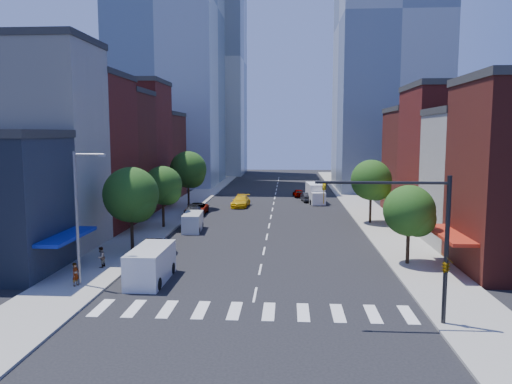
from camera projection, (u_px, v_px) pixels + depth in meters
ground at (255, 295)px, 32.09m from camera, size 220.00×220.00×0.00m
sidewalk_left at (187, 204)px, 72.51m from camera, size 5.00×120.00×0.15m
sidewalk_right at (361, 206)px, 70.93m from camera, size 5.00×120.00×0.15m
crosswalk at (252, 311)px, 29.12m from camera, size 19.00×3.00×0.01m
bldg_left_1 at (28, 148)px, 44.25m from camera, size 12.00×8.00×18.00m
bldg_left_2 at (70, 155)px, 52.79m from camera, size 12.00×9.00×16.00m
bldg_left_3 at (100, 156)px, 61.27m from camera, size 12.00×8.00×15.00m
bldg_left_4 at (123, 146)px, 69.58m from camera, size 12.00×9.00×17.00m
bldg_left_5 at (143, 157)px, 79.23m from camera, size 12.00×10.00×13.00m
bldg_right_1 at (498, 182)px, 44.92m from camera, size 12.00×8.00×12.00m
bldg_right_2 at (464, 160)px, 53.66m from camera, size 12.00×10.00×15.00m
bldg_right_3 at (436, 163)px, 63.69m from camera, size 12.00×10.00×13.00m
tower_nw at (168, 8)px, 98.72m from camera, size 20.00×22.00×70.00m
tower_ne at (390, 22)px, 88.72m from camera, size 18.00×20.00×60.00m
tower_far_w at (208, 62)px, 124.07m from camera, size 18.00×18.00×56.00m
traffic_signal at (436, 250)px, 26.51m from camera, size 7.24×2.24×8.00m
streetlight at (79, 210)px, 33.21m from camera, size 2.25×0.25×9.00m
tree_left_near at (132, 197)px, 43.06m from camera, size 4.80×4.80×7.30m
tree_left_mid at (164, 187)px, 54.00m from camera, size 4.20×4.20×6.65m
tree_left_far at (189, 171)px, 67.80m from camera, size 5.00×5.00×7.75m
tree_right_near at (411, 213)px, 38.71m from camera, size 4.00×4.00×6.20m
tree_right_far at (373, 182)px, 56.47m from camera, size 4.60×4.60×7.20m
parked_car_front at (156, 266)px, 36.25m from camera, size 2.16×4.28×1.40m
parked_car_second at (151, 248)px, 42.41m from camera, size 1.68×4.09×1.32m
parked_car_third at (197, 209)px, 63.41m from camera, size 2.45×5.27×1.46m
parked_car_rear at (193, 213)px, 60.43m from camera, size 2.56×5.38×1.51m
cargo_van_near at (150, 265)px, 34.77m from camera, size 2.36×5.70×2.42m
cargo_van_far at (193, 222)px, 52.79m from camera, size 2.09×4.63×1.93m
taxi at (241, 201)px, 70.14m from camera, size 2.57×5.51×1.56m
traffic_car_oncoming at (307, 197)px, 75.53m from camera, size 2.07×4.48×1.42m
traffic_car_far at (298, 193)px, 80.86m from camera, size 1.97×3.94×1.29m
box_truck at (315, 194)px, 74.32m from camera, size 2.72×7.21×2.84m
pedestrian_near at (76, 274)px, 33.42m from camera, size 0.51×0.65×1.58m
pedestrian_far at (101, 257)px, 38.00m from camera, size 0.69×0.84×1.59m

